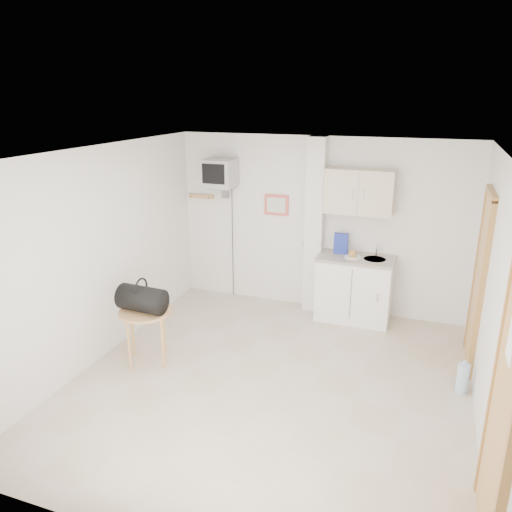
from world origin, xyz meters
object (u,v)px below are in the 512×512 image
(crt_television, at_px, (220,174))
(water_bottle, at_px, (463,378))
(duffel_bag, at_px, (142,299))
(round_table, at_px, (146,318))

(crt_television, relative_size, water_bottle, 5.71)
(duffel_bag, distance_m, water_bottle, 3.61)
(duffel_bag, height_order, water_bottle, duffel_bag)
(crt_television, bearing_deg, duffel_bag, -92.03)
(crt_television, relative_size, round_table, 3.27)
(water_bottle, bearing_deg, crt_television, 156.43)
(crt_television, height_order, water_bottle, crt_television)
(crt_television, relative_size, duffel_bag, 3.80)
(duffel_bag, bearing_deg, water_bottle, 13.52)
(crt_television, distance_m, duffel_bag, 2.37)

